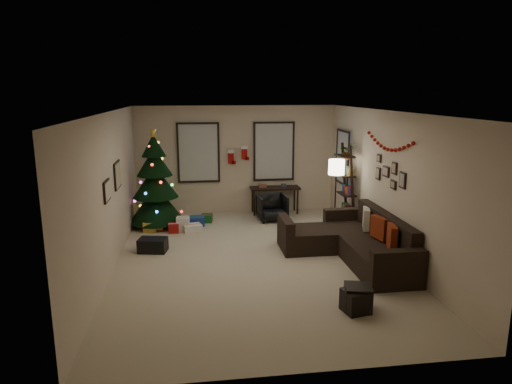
# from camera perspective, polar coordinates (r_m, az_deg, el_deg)

# --- Properties ---
(floor) EXTENTS (7.00, 7.00, 0.00)m
(floor) POSITION_cam_1_polar(r_m,az_deg,el_deg) (8.50, -0.12, -8.49)
(floor) COLOR #BDAD8F
(floor) RESTS_ON ground
(ceiling) EXTENTS (7.00, 7.00, 0.00)m
(ceiling) POSITION_cam_1_polar(r_m,az_deg,el_deg) (7.94, -0.13, 10.02)
(ceiling) COLOR white
(ceiling) RESTS_ON floor
(wall_back) EXTENTS (5.00, 0.00, 5.00)m
(wall_back) POSITION_cam_1_polar(r_m,az_deg,el_deg) (11.53, -2.46, 4.06)
(wall_back) COLOR beige
(wall_back) RESTS_ON floor
(wall_front) EXTENTS (5.00, 0.00, 5.00)m
(wall_front) POSITION_cam_1_polar(r_m,az_deg,el_deg) (4.80, 5.53, -8.27)
(wall_front) COLOR beige
(wall_front) RESTS_ON floor
(wall_left) EXTENTS (0.00, 7.00, 7.00)m
(wall_left) POSITION_cam_1_polar(r_m,az_deg,el_deg) (8.17, -17.78, -0.07)
(wall_left) COLOR beige
(wall_left) RESTS_ON floor
(wall_right) EXTENTS (0.00, 7.00, 7.00)m
(wall_right) POSITION_cam_1_polar(r_m,az_deg,el_deg) (8.79, 16.24, 0.89)
(wall_right) COLOR beige
(wall_right) RESTS_ON floor
(window_back_left) EXTENTS (1.05, 0.06, 1.50)m
(window_back_left) POSITION_cam_1_polar(r_m,az_deg,el_deg) (11.43, -7.22, 4.90)
(window_back_left) COLOR #728CB2
(window_back_left) RESTS_ON wall_back
(window_back_right) EXTENTS (1.05, 0.06, 1.50)m
(window_back_right) POSITION_cam_1_polar(r_m,az_deg,el_deg) (11.60, 2.24, 5.11)
(window_back_right) COLOR #728CB2
(window_back_right) RESTS_ON wall_back
(window_right_wall) EXTENTS (0.06, 0.90, 1.30)m
(window_right_wall) POSITION_cam_1_polar(r_m,az_deg,el_deg) (11.10, 10.85, 4.29)
(window_right_wall) COLOR #728CB2
(window_right_wall) RESTS_ON wall_right
(christmas_tree) EXTENTS (1.24, 1.24, 2.30)m
(christmas_tree) POSITION_cam_1_polar(r_m,az_deg,el_deg) (10.57, -12.48, 0.81)
(christmas_tree) COLOR black
(christmas_tree) RESTS_ON floor
(presents) EXTENTS (1.54, 1.01, 0.30)m
(presents) POSITION_cam_1_polar(r_m,az_deg,el_deg) (10.51, -10.06, -3.87)
(presents) COLOR navy
(presents) RESTS_ON floor
(sofa) EXTENTS (1.90, 2.76, 0.87)m
(sofa) POSITION_cam_1_polar(r_m,az_deg,el_deg) (8.72, 12.12, -6.24)
(sofa) COLOR black
(sofa) RESTS_ON floor
(pillow_red_a) EXTENTS (0.21, 0.43, 0.42)m
(pillow_red_a) POSITION_cam_1_polar(r_m,az_deg,el_deg) (8.05, 16.65, -5.43)
(pillow_red_a) COLOR maroon
(pillow_red_a) RESTS_ON sofa
(pillow_red_b) EXTENTS (0.20, 0.41, 0.40)m
(pillow_red_b) POSITION_cam_1_polar(r_m,az_deg,el_deg) (8.51, 15.18, -4.35)
(pillow_red_b) COLOR maroon
(pillow_red_b) RESTS_ON sofa
(pillow_cream) EXTENTS (0.24, 0.42, 0.41)m
(pillow_cream) POSITION_cam_1_polar(r_m,az_deg,el_deg) (9.08, 13.62, -3.27)
(pillow_cream) COLOR beige
(pillow_cream) RESTS_ON sofa
(ottoman_near) EXTENTS (0.44, 0.44, 0.35)m
(ottoman_near) POSITION_cam_1_polar(r_m,az_deg,el_deg) (6.80, 12.63, -12.76)
(ottoman_near) COLOR black
(ottoman_near) RESTS_ON floor
(ottoman_far) EXTENTS (0.40, 0.40, 0.32)m
(ottoman_far) POSITION_cam_1_polar(r_m,az_deg,el_deg) (6.73, 12.36, -13.19)
(ottoman_far) COLOR black
(ottoman_far) RESTS_ON floor
(desk) EXTENTS (1.25, 0.45, 0.67)m
(desk) POSITION_cam_1_polar(r_m,az_deg,el_deg) (11.52, 2.38, 0.23)
(desk) COLOR black
(desk) RESTS_ON floor
(desk_chair) EXTENTS (0.66, 0.62, 0.63)m
(desk_chair) POSITION_cam_1_polar(r_m,az_deg,el_deg) (10.93, 2.00, -1.94)
(desk_chair) COLOR black
(desk_chair) RESTS_ON floor
(bookshelf) EXTENTS (0.30, 0.56, 1.93)m
(bookshelf) POSITION_cam_1_polar(r_m,az_deg,el_deg) (10.32, 11.38, 0.46)
(bookshelf) COLOR black
(bookshelf) RESTS_ON floor
(potted_plant) EXTENTS (0.54, 0.52, 0.47)m
(potted_plant) POSITION_cam_1_polar(r_m,az_deg,el_deg) (10.31, 11.32, 5.34)
(potted_plant) COLOR #4C4C4C
(potted_plant) RESTS_ON bookshelf
(floor_lamp) EXTENTS (0.34, 0.34, 1.62)m
(floor_lamp) POSITION_cam_1_polar(r_m,az_deg,el_deg) (9.90, 10.02, 2.48)
(floor_lamp) COLOR black
(floor_lamp) RESTS_ON floor
(art_map) EXTENTS (0.04, 0.60, 0.50)m
(art_map) POSITION_cam_1_polar(r_m,az_deg,el_deg) (8.82, -16.96, 2.04)
(art_map) COLOR black
(art_map) RESTS_ON wall_left
(art_abstract) EXTENTS (0.04, 0.45, 0.35)m
(art_abstract) POSITION_cam_1_polar(r_m,az_deg,el_deg) (7.77, -18.17, 0.14)
(art_abstract) COLOR black
(art_abstract) RESTS_ON wall_left
(gallery) EXTENTS (0.03, 1.25, 0.54)m
(gallery) POSITION_cam_1_polar(r_m,az_deg,el_deg) (8.68, 16.41, 2.23)
(gallery) COLOR black
(gallery) RESTS_ON wall_right
(garland) EXTENTS (0.08, 1.90, 0.30)m
(garland) POSITION_cam_1_polar(r_m,az_deg,el_deg) (8.66, 16.23, 5.91)
(garland) COLOR #A5140C
(garland) RESTS_ON wall_right
(stocking_left) EXTENTS (0.20, 0.05, 0.36)m
(stocking_left) POSITION_cam_1_polar(r_m,az_deg,el_deg) (11.41, -3.12, 4.44)
(stocking_left) COLOR #990F0C
(stocking_left) RESTS_ON wall_back
(stocking_right) EXTENTS (0.20, 0.05, 0.36)m
(stocking_right) POSITION_cam_1_polar(r_m,az_deg,el_deg) (11.35, -1.43, 4.95)
(stocking_right) COLOR #990F0C
(stocking_right) RESTS_ON wall_back
(storage_bin) EXTENTS (0.59, 0.45, 0.27)m
(storage_bin) POSITION_cam_1_polar(r_m,az_deg,el_deg) (9.09, -12.78, -6.49)
(storage_bin) COLOR black
(storage_bin) RESTS_ON floor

